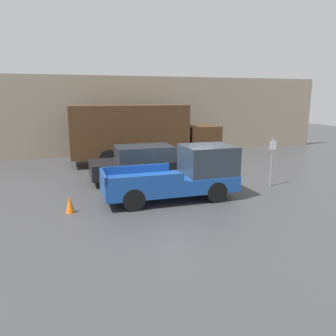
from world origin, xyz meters
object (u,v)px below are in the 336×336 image
Objects in this scene: car at (142,163)px; newspaper_box at (208,144)px; pickup_truck at (183,174)px; traffic_cone at (70,204)px; parking_sign at (272,159)px; delivery_truck at (139,132)px.

newspaper_box is (6.57, 7.04, -0.35)m from car.
traffic_cone is at bearing -174.60° from pickup_truck.
parking_sign reaches higher than car.
pickup_truck is 2.39× the size of parking_sign.
delivery_truck is at bearing 62.10° from traffic_cone.
pickup_truck is at bearing -118.98° from newspaper_box.
parking_sign reaches higher than newspaper_box.
pickup_truck is at bearing 5.40° from traffic_cone.
delivery_truck is at bearing 90.47° from pickup_truck.
delivery_truck is 6.52m from newspaper_box.
car is at bearing 152.40° from parking_sign.
traffic_cone is (-3.38, -3.64, -0.53)m from car.
parking_sign is (5.19, -2.72, 0.37)m from car.
parking_sign is (4.38, -7.00, -0.63)m from delivery_truck.
newspaper_box is 1.56× the size of traffic_cone.
newspaper_box reaches higher than traffic_cone.
car is 5.87m from parking_sign.
pickup_truck is 11.75m from newspaper_box.
newspaper_box is (5.69, 10.27, -0.47)m from pickup_truck.
pickup_truck is at bearing -173.11° from parking_sign.
pickup_truck is 7.57m from delivery_truck.
delivery_truck is at bearing -154.43° from newspaper_box.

